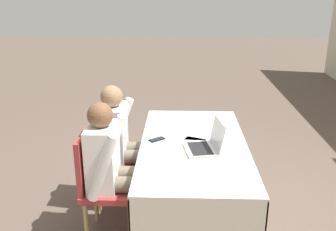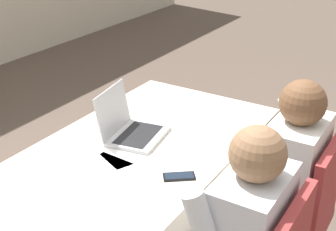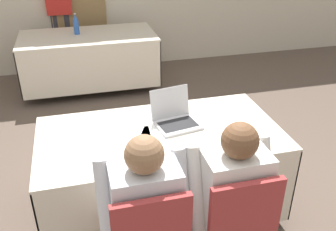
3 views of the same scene
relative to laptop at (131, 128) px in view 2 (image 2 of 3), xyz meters
name	(u,v)px [view 2 (image 2 of 3)]	position (x,y,z in m)	size (l,w,h in m)	color
conference_table_near	(131,182)	(-0.13, -0.09, -0.22)	(1.72, 0.90, 0.73)	beige
laptop	(131,128)	(0.00, 0.00, 0.00)	(0.35, 0.33, 0.25)	#B7B7BC
cell_phone	(179,176)	(-0.20, -0.41, -0.04)	(0.14, 0.15, 0.01)	black
paper_beside_laptop	(121,150)	(-0.14, -0.04, -0.05)	(0.31, 0.36, 0.00)	white
paper_centre_table	(112,171)	(-0.31, -0.12, -0.05)	(0.23, 0.31, 0.00)	white
paper_left_edge	(81,221)	(-0.66, -0.24, -0.05)	(0.28, 0.34, 0.00)	white
chair_near_right	(294,214)	(0.12, -0.84, -0.28)	(0.44, 0.44, 0.90)	tan
person_white_shirt	(276,179)	(0.12, -0.74, -0.12)	(0.50, 0.52, 1.16)	#665B4C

